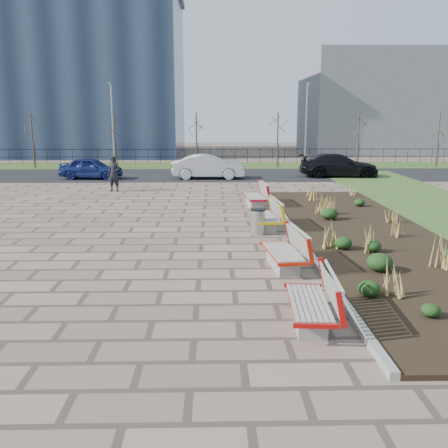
{
  "coord_description": "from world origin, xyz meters",
  "views": [
    {
      "loc": [
        1.19,
        -10.76,
        3.95
      ],
      "look_at": [
        1.5,
        3.0,
        0.9
      ],
      "focal_mm": 40.0,
      "sensor_mm": 36.0,
      "label": 1
    }
  ],
  "objects_px": {
    "car_blue": "(91,168)",
    "car_silver": "(208,167)",
    "pedestrian": "(114,174)",
    "bench_b": "(283,250)",
    "lamp_east": "(306,127)",
    "litter_bin": "(258,222)",
    "car_black": "(339,165)",
    "lamp_west": "(113,127)",
    "bench_a": "(309,300)",
    "bench_c": "(265,215)",
    "bench_d": "(255,195)"
  },
  "relations": [
    {
      "from": "bench_a",
      "to": "car_black",
      "type": "distance_m",
      "value": 23.55
    },
    {
      "from": "bench_b",
      "to": "car_blue",
      "type": "distance_m",
      "value": 20.7
    },
    {
      "from": "pedestrian",
      "to": "bench_a",
      "type": "bearing_deg",
      "value": -57.7
    },
    {
      "from": "pedestrian",
      "to": "lamp_west",
      "type": "bearing_deg",
      "value": 110.89
    },
    {
      "from": "bench_a",
      "to": "car_silver",
      "type": "xyz_separation_m",
      "value": [
        -2.07,
        22.0,
        0.25
      ]
    },
    {
      "from": "bench_c",
      "to": "car_black",
      "type": "relative_size",
      "value": 0.42
    },
    {
      "from": "litter_bin",
      "to": "car_blue",
      "type": "distance_m",
      "value": 17.22
    },
    {
      "from": "bench_b",
      "to": "car_black",
      "type": "distance_m",
      "value": 20.14
    },
    {
      "from": "bench_a",
      "to": "lamp_west",
      "type": "relative_size",
      "value": 0.35
    },
    {
      "from": "litter_bin",
      "to": "car_black",
      "type": "relative_size",
      "value": 0.17
    },
    {
      "from": "litter_bin",
      "to": "pedestrian",
      "type": "distance_m",
      "value": 11.71
    },
    {
      "from": "bench_a",
      "to": "car_silver",
      "type": "height_order",
      "value": "car_silver"
    },
    {
      "from": "bench_b",
      "to": "pedestrian",
      "type": "bearing_deg",
      "value": 110.9
    },
    {
      "from": "pedestrian",
      "to": "car_silver",
      "type": "bearing_deg",
      "value": 55.91
    },
    {
      "from": "bench_a",
      "to": "lamp_east",
      "type": "distance_m",
      "value": 28.44
    },
    {
      "from": "car_blue",
      "to": "car_black",
      "type": "distance_m",
      "value": 15.54
    },
    {
      "from": "car_blue",
      "to": "bench_d",
      "type": "bearing_deg",
      "value": -129.02
    },
    {
      "from": "car_blue",
      "to": "bench_c",
      "type": "bearing_deg",
      "value": -139.56
    },
    {
      "from": "bench_b",
      "to": "lamp_east",
      "type": "bearing_deg",
      "value": 72.03
    },
    {
      "from": "bench_c",
      "to": "litter_bin",
      "type": "height_order",
      "value": "bench_c"
    },
    {
      "from": "bench_d",
      "to": "car_silver",
      "type": "distance_m",
      "value": 9.74
    },
    {
      "from": "litter_bin",
      "to": "pedestrian",
      "type": "bearing_deg",
      "value": 124.47
    },
    {
      "from": "car_silver",
      "to": "bench_c",
      "type": "bearing_deg",
      "value": -170.47
    },
    {
      "from": "bench_a",
      "to": "pedestrian",
      "type": "height_order",
      "value": "pedestrian"
    },
    {
      "from": "bench_a",
      "to": "litter_bin",
      "type": "height_order",
      "value": "bench_a"
    },
    {
      "from": "bench_a",
      "to": "lamp_west",
      "type": "bearing_deg",
      "value": 111.53
    },
    {
      "from": "car_silver",
      "to": "bench_d",
      "type": "bearing_deg",
      "value": -166.65
    },
    {
      "from": "bench_b",
      "to": "car_blue",
      "type": "height_order",
      "value": "car_blue"
    },
    {
      "from": "bench_b",
      "to": "litter_bin",
      "type": "relative_size",
      "value": 2.51
    },
    {
      "from": "bench_c",
      "to": "litter_bin",
      "type": "bearing_deg",
      "value": -118.36
    },
    {
      "from": "pedestrian",
      "to": "lamp_west",
      "type": "xyz_separation_m",
      "value": [
        -2.07,
        10.87,
        2.13
      ]
    },
    {
      "from": "lamp_east",
      "to": "bench_a",
      "type": "bearing_deg",
      "value": -100.17
    },
    {
      "from": "bench_a",
      "to": "litter_bin",
      "type": "relative_size",
      "value": 2.51
    },
    {
      "from": "bench_a",
      "to": "litter_bin",
      "type": "xyz_separation_m",
      "value": [
        -0.31,
        7.37,
        -0.08
      ]
    },
    {
      "from": "bench_c",
      "to": "bench_d",
      "type": "bearing_deg",
      "value": 85.02
    },
    {
      "from": "bench_b",
      "to": "car_silver",
      "type": "xyz_separation_m",
      "value": [
        -2.07,
        18.45,
        0.25
      ]
    },
    {
      "from": "bench_c",
      "to": "lamp_west",
      "type": "height_order",
      "value": "lamp_west"
    },
    {
      "from": "bench_d",
      "to": "car_black",
      "type": "xyz_separation_m",
      "value": [
        6.21,
        10.23,
        0.24
      ]
    },
    {
      "from": "car_blue",
      "to": "car_silver",
      "type": "distance_m",
      "value": 7.24
    },
    {
      "from": "litter_bin",
      "to": "car_blue",
      "type": "height_order",
      "value": "car_blue"
    },
    {
      "from": "car_black",
      "to": "lamp_east",
      "type": "distance_m",
      "value": 5.79
    },
    {
      "from": "bench_c",
      "to": "bench_b",
      "type": "bearing_deg",
      "value": -94.98
    },
    {
      "from": "pedestrian",
      "to": "lamp_east",
      "type": "xyz_separation_m",
      "value": [
        11.93,
        10.87,
        2.13
      ]
    },
    {
      "from": "bench_b",
      "to": "litter_bin",
      "type": "bearing_deg",
      "value": 88.32
    },
    {
      "from": "car_blue",
      "to": "lamp_west",
      "type": "xyz_separation_m",
      "value": [
        0.31,
        5.84,
        2.37
      ]
    },
    {
      "from": "bench_b",
      "to": "car_silver",
      "type": "height_order",
      "value": "car_silver"
    },
    {
      "from": "bench_b",
      "to": "pedestrian",
      "type": "height_order",
      "value": "pedestrian"
    },
    {
      "from": "bench_b",
      "to": "litter_bin",
      "type": "distance_m",
      "value": 3.82
    },
    {
      "from": "lamp_west",
      "to": "car_black",
      "type": "bearing_deg",
      "value": -18.77
    },
    {
      "from": "car_black",
      "to": "lamp_west",
      "type": "xyz_separation_m",
      "value": [
        -15.21,
        5.17,
        2.3
      ]
    }
  ]
}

